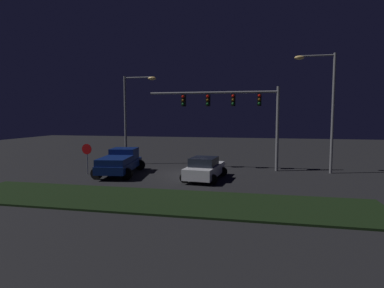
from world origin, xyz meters
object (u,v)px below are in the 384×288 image
object	(u,v)px
traffic_signal_gantry	(234,106)
stop_sign	(87,153)
car_sedan	(205,168)
street_lamp_right	(325,99)
pickup_truck	(121,161)
street_lamp_left	(132,108)

from	to	relation	value
traffic_signal_gantry	stop_sign	size ratio (longest dim) A/B	4.63
car_sedan	street_lamp_right	size ratio (longest dim) A/B	0.52
pickup_truck	street_lamp_right	bearing A→B (deg)	-84.73
street_lamp_left	stop_sign	bearing A→B (deg)	-104.96
street_lamp_left	stop_sign	world-z (taller)	street_lamp_left
car_sedan	street_lamp_left	bearing A→B (deg)	59.64
pickup_truck	traffic_signal_gantry	distance (m)	9.62
pickup_truck	car_sedan	distance (m)	6.40
pickup_truck	traffic_signal_gantry	world-z (taller)	traffic_signal_gantry
traffic_signal_gantry	car_sedan	bearing A→B (deg)	-109.50
pickup_truck	stop_sign	xyz separation A→B (m)	(-2.36, -0.57, 0.56)
traffic_signal_gantry	stop_sign	distance (m)	11.66
street_lamp_right	pickup_truck	bearing A→B (deg)	-166.52
pickup_truck	car_sedan	world-z (taller)	pickup_truck
street_lamp_left	stop_sign	distance (m)	6.35
traffic_signal_gantry	street_lamp_right	xyz separation A→B (m)	(6.69, -0.20, 0.48)
street_lamp_right	stop_sign	world-z (taller)	street_lamp_right
street_lamp_left	pickup_truck	bearing A→B (deg)	-78.24
street_lamp_left	street_lamp_right	bearing A→B (deg)	-4.18
car_sedan	traffic_signal_gantry	distance (m)	6.33
car_sedan	stop_sign	size ratio (longest dim) A/B	2.04
pickup_truck	street_lamp_right	size ratio (longest dim) A/B	0.64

